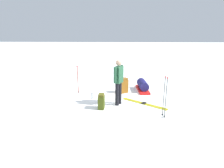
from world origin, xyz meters
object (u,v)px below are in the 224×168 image
at_px(ski_poles_planted_far, 78,78).
at_px(gear_sled, 143,86).
at_px(skier_standing, 119,80).
at_px(ski_pair_near, 144,104).
at_px(ski_poles_planted_near, 165,95).
at_px(backpack_large_dark, 101,102).
at_px(backpack_bright, 124,86).
at_px(thermos_bottle, 92,96).

bearing_deg(ski_poles_planted_far, gear_sled, 99.63).
bearing_deg(gear_sled, skier_standing, -32.01).
relative_size(ski_pair_near, ski_poles_planted_near, 1.21).
xyz_separation_m(ski_poles_planted_far, gear_sled, (-0.49, 2.90, -0.46)).
distance_m(ski_pair_near, backpack_large_dark, 1.67).
bearing_deg(backpack_bright, gear_sled, 111.27).
distance_m(backpack_bright, ski_poles_planted_near, 2.78).
relative_size(ski_pair_near, backpack_large_dark, 2.97).
relative_size(backpack_large_dark, gear_sled, 0.40).
bearing_deg(ski_poles_planted_near, ski_pair_near, -156.22).
bearing_deg(skier_standing, ski_poles_planted_far, -125.11).
relative_size(skier_standing, backpack_bright, 2.55).
relative_size(ski_poles_planted_near, ski_poles_planted_far, 1.09).
relative_size(skier_standing, backpack_large_dark, 3.12).
xyz_separation_m(ski_pair_near, gear_sled, (-1.68, 0.13, 0.21)).
distance_m(skier_standing, backpack_bright, 1.56).
height_order(ski_pair_near, backpack_large_dark, backpack_large_dark).
height_order(backpack_large_dark, thermos_bottle, backpack_large_dark).
height_order(backpack_bright, gear_sled, backpack_bright).
xyz_separation_m(ski_poles_planted_near, thermos_bottle, (-1.61, -2.54, -0.61)).
height_order(gear_sled, thermos_bottle, gear_sled).
bearing_deg(ski_poles_planted_near, skier_standing, -125.11).
bearing_deg(ski_poles_planted_near, gear_sled, -172.57).
distance_m(ski_poles_planted_near, gear_sled, 2.86).
height_order(ski_poles_planted_far, gear_sled, ski_poles_planted_far).
height_order(ski_pair_near, thermos_bottle, thermos_bottle).
relative_size(backpack_large_dark, thermos_bottle, 2.09).
xyz_separation_m(backpack_bright, gear_sled, (-0.35, 0.89, -0.10)).
height_order(skier_standing, backpack_large_dark, skier_standing).
relative_size(ski_pair_near, thermos_bottle, 6.22).
bearing_deg(gear_sled, thermos_bottle, -61.47).
bearing_deg(backpack_bright, thermos_bottle, -56.97).
distance_m(skier_standing, backpack_large_dark, 1.01).
xyz_separation_m(skier_standing, ski_pair_near, (-0.08, 0.97, -0.94)).
distance_m(skier_standing, ski_poles_planted_far, 2.22).
bearing_deg(ski_poles_planted_far, ski_poles_planted_near, 54.89).
distance_m(backpack_bright, ski_poles_planted_far, 2.05).
bearing_deg(gear_sled, backpack_bright, -68.73).
bearing_deg(skier_standing, thermos_bottle, -118.16).
bearing_deg(thermos_bottle, gear_sled, 118.53).
height_order(ski_pair_near, ski_poles_planted_far, ski_poles_planted_far).
height_order(ski_poles_planted_near, thermos_bottle, ski_poles_planted_near).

